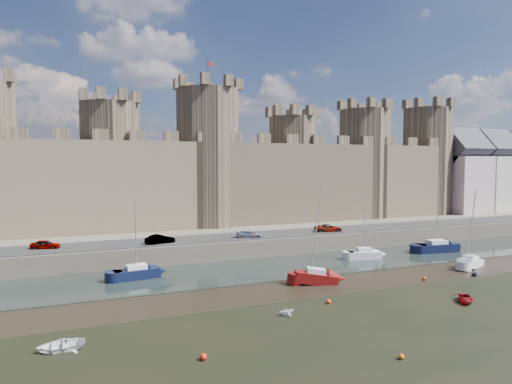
% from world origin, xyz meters
% --- Properties ---
extents(ground, '(160.00, 160.00, 0.00)m').
position_xyz_m(ground, '(0.00, 0.00, 0.00)').
color(ground, black).
rests_on(ground, ground).
extents(seaweed_patch, '(70.00, 34.00, 0.01)m').
position_xyz_m(seaweed_patch, '(0.00, -6.00, 0.01)').
color(seaweed_patch, black).
rests_on(seaweed_patch, ground).
extents(water_channel, '(160.00, 12.00, 0.08)m').
position_xyz_m(water_channel, '(0.00, 24.00, 0.04)').
color(water_channel, black).
rests_on(water_channel, ground).
extents(quay, '(160.00, 60.00, 2.50)m').
position_xyz_m(quay, '(0.00, 60.00, 1.25)').
color(quay, '#4C443A').
rests_on(quay, ground).
extents(road, '(160.00, 7.00, 0.10)m').
position_xyz_m(road, '(0.00, 34.00, 2.55)').
color(road, black).
rests_on(road, quay).
extents(castle, '(108.50, 11.00, 29.00)m').
position_xyz_m(castle, '(-0.64, 48.00, 11.67)').
color(castle, '#42382B').
rests_on(castle, quay).
extents(townhouses, '(35.50, 9.05, 18.13)m').
position_xyz_m(townhouses, '(71.50, 46.00, 10.59)').
color(townhouses, beige).
rests_on(townhouses, quay).
extents(car_0, '(3.67, 2.26, 1.17)m').
position_xyz_m(car_0, '(-23.13, 34.26, 3.08)').
color(car_0, gray).
rests_on(car_0, quay).
extents(car_1, '(4.05, 2.28, 1.26)m').
position_xyz_m(car_1, '(-9.37, 32.46, 3.13)').
color(car_1, gray).
rests_on(car_1, quay).
extents(car_2, '(3.94, 2.46, 1.06)m').
position_xyz_m(car_2, '(3.24, 32.40, 3.03)').
color(car_2, gray).
rests_on(car_2, quay).
extents(car_3, '(4.65, 2.96, 1.19)m').
position_xyz_m(car_3, '(16.58, 32.89, 3.10)').
color(car_3, gray).
rests_on(car_3, quay).
extents(sailboat_1, '(5.26, 2.59, 10.12)m').
position_xyz_m(sailboat_1, '(-13.47, 24.97, 0.80)').
color(sailboat_1, black).
rests_on(sailboat_1, ground).
extents(sailboat_2, '(4.74, 2.77, 9.61)m').
position_xyz_m(sailboat_2, '(16.72, 23.93, 0.78)').
color(sailboat_2, silver).
rests_on(sailboat_2, ground).
extents(sailboat_3, '(6.53, 3.22, 10.99)m').
position_xyz_m(sailboat_3, '(29.59, 23.96, 0.84)').
color(sailboat_3, black).
rests_on(sailboat_3, ground).
extents(sailboat_4, '(4.90, 3.15, 10.70)m').
position_xyz_m(sailboat_4, '(4.31, 15.52, 0.78)').
color(sailboat_4, maroon).
rests_on(sailboat_4, ground).
extents(sailboat_5, '(4.91, 3.43, 9.89)m').
position_xyz_m(sailboat_5, '(26.20, 14.79, 0.72)').
color(sailboat_5, silver).
rests_on(sailboat_5, ground).
extents(dinghy_3, '(1.48, 1.29, 0.76)m').
position_xyz_m(dinghy_3, '(-3.31, 7.43, 0.38)').
color(dinghy_3, silver).
rests_on(dinghy_3, ground).
extents(dinghy_4, '(3.37, 3.48, 0.59)m').
position_xyz_m(dinghy_4, '(13.89, 4.25, 0.29)').
color(dinghy_4, maroon).
rests_on(dinghy_4, ground).
extents(dinghy_6, '(3.26, 2.37, 0.66)m').
position_xyz_m(dinghy_6, '(-21.21, 6.93, 0.33)').
color(dinghy_6, white).
rests_on(dinghy_6, ground).
extents(dinghy_7, '(1.40, 1.26, 0.65)m').
position_xyz_m(dinghy_7, '(22.96, 11.27, 0.33)').
color(dinghy_7, black).
rests_on(dinghy_7, ground).
extents(buoy_1, '(0.46, 0.46, 0.46)m').
position_xyz_m(buoy_1, '(1.78, 8.84, 0.23)').
color(buoy_1, '#FE420B').
rests_on(buoy_1, ground).
extents(buoy_2, '(0.39, 0.39, 0.39)m').
position_xyz_m(buoy_2, '(-0.10, -3.41, 0.20)').
color(buoy_2, '#EF5B0A').
rests_on(buoy_2, ground).
extents(buoy_3, '(0.43, 0.43, 0.43)m').
position_xyz_m(buoy_3, '(16.18, 12.00, 0.22)').
color(buoy_3, red).
rests_on(buoy_3, ground).
extents(buoy_4, '(0.47, 0.47, 0.47)m').
position_xyz_m(buoy_4, '(-12.39, 1.59, 0.24)').
color(buoy_4, red).
rests_on(buoy_4, ground).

